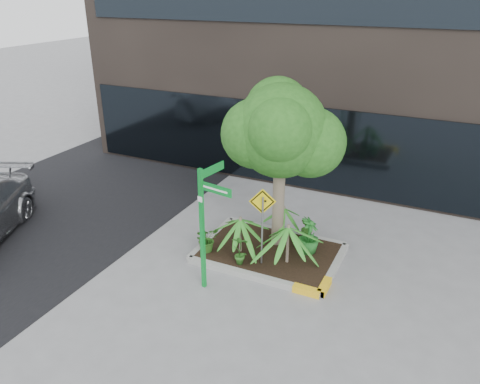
% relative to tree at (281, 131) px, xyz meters
% --- Properties ---
extents(ground, '(80.00, 80.00, 0.00)m').
position_rel_tree_xyz_m(ground, '(-0.23, -0.73, -3.02)').
color(ground, gray).
rests_on(ground, ground).
extents(asphalt_road, '(7.00, 80.00, 0.01)m').
position_rel_tree_xyz_m(asphalt_road, '(-6.73, -0.73, -3.01)').
color(asphalt_road, black).
rests_on(asphalt_road, ground).
extents(planter, '(3.35, 2.36, 0.15)m').
position_rel_tree_xyz_m(planter, '(0.00, -0.45, -2.92)').
color(planter, '#9E9E99').
rests_on(planter, ground).
extents(tree, '(2.75, 2.44, 4.13)m').
position_rel_tree_xyz_m(tree, '(0.00, 0.00, 0.00)').
color(tree, gray).
rests_on(tree, ground).
extents(palm_front, '(1.09, 1.09, 1.21)m').
position_rel_tree_xyz_m(palm_front, '(0.53, -0.74, -1.96)').
color(palm_front, gray).
rests_on(palm_front, ground).
extents(palm_left, '(1.02, 1.02, 1.13)m').
position_rel_tree_xyz_m(palm_left, '(-0.65, -0.76, -2.02)').
color(palm_left, gray).
rests_on(palm_left, ground).
extents(palm_back, '(0.88, 0.88, 0.97)m').
position_rel_tree_xyz_m(palm_back, '(-0.02, 0.47, -2.14)').
color(palm_back, gray).
rests_on(palm_back, ground).
extents(shrub_a, '(0.78, 0.78, 0.63)m').
position_rel_tree_xyz_m(shrub_a, '(-1.38, -1.09, -2.55)').
color(shrub_a, '#265819').
rests_on(shrub_a, planter).
extents(shrub_b, '(0.54, 0.54, 0.88)m').
position_rel_tree_xyz_m(shrub_b, '(0.84, -0.11, -2.43)').
color(shrub_b, '#227126').
rests_on(shrub_b, planter).
extents(shrub_c, '(0.45, 0.45, 0.75)m').
position_rel_tree_xyz_m(shrub_c, '(-0.41, -1.28, -2.49)').
color(shrub_c, '#2B661F').
rests_on(shrub_c, planter).
extents(shrub_d, '(0.51, 0.51, 0.66)m').
position_rel_tree_xyz_m(shrub_d, '(0.64, 0.40, -2.54)').
color(shrub_d, '#285B1A').
rests_on(shrub_d, planter).
extents(street_sign_post, '(0.80, 0.89, 2.75)m').
position_rel_tree_xyz_m(street_sign_post, '(-0.77, -2.17, -1.32)').
color(street_sign_post, '#0D9730').
rests_on(street_sign_post, ground).
extents(cattle_sign, '(0.54, 0.25, 1.90)m').
position_rel_tree_xyz_m(cattle_sign, '(0.05, -1.13, -1.58)').
color(cattle_sign, slate).
rests_on(cattle_sign, ground).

